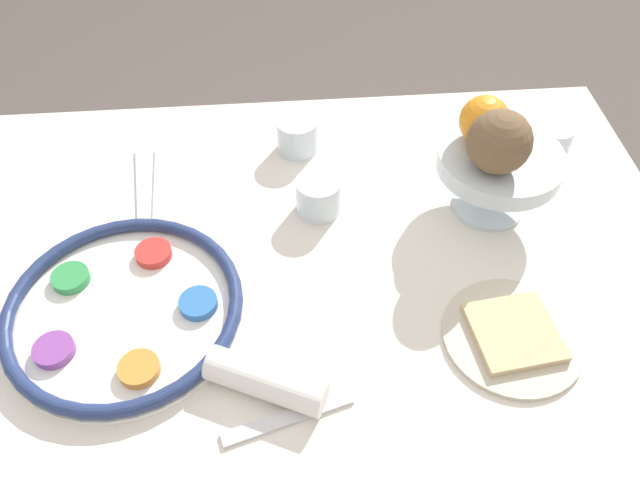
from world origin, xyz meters
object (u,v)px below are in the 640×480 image
(coconut, at_px, (499,142))
(cup_far, at_px, (550,140))
(fruit_stand, at_px, (498,166))
(cup_mid, at_px, (318,196))
(orange_fruit, at_px, (484,120))
(cup_near, at_px, (295,135))
(napkin_roll, at_px, (266,381))
(bread_plate, at_px, (513,335))
(seder_plate, at_px, (124,309))

(coconut, distance_m, cup_far, 0.26)
(fruit_stand, distance_m, coconut, 0.08)
(coconut, relative_size, cup_mid, 1.29)
(orange_fruit, relative_size, cup_near, 1.03)
(coconut, bearing_deg, cup_far, 43.24)
(cup_near, height_order, cup_mid, same)
(orange_fruit, distance_m, napkin_roll, 0.51)
(orange_fruit, distance_m, bread_plate, 0.33)
(seder_plate, xyz_separation_m, cup_near, (0.27, 0.35, 0.02))
(fruit_stand, xyz_separation_m, bread_plate, (-0.03, -0.26, -0.09))
(seder_plate, bearing_deg, orange_fruit, 20.70)
(fruit_stand, bearing_deg, bread_plate, -96.98)
(seder_plate, xyz_separation_m, cup_far, (0.72, 0.30, 0.02))
(fruit_stand, distance_m, cup_far, 0.20)
(napkin_roll, xyz_separation_m, cup_far, (0.52, 0.44, 0.01))
(coconut, relative_size, cup_near, 1.29)
(fruit_stand, bearing_deg, orange_fruit, 127.20)
(coconut, xyz_separation_m, napkin_roll, (-0.36, -0.28, -0.14))
(napkin_roll, bearing_deg, coconut, 38.33)
(seder_plate, relative_size, fruit_stand, 1.74)
(fruit_stand, relative_size, napkin_roll, 1.18)
(orange_fruit, xyz_separation_m, bread_plate, (-0.00, -0.29, -0.15))
(seder_plate, xyz_separation_m, fruit_stand, (0.58, 0.17, 0.08))
(coconut, bearing_deg, bread_plate, -92.26)
(bread_plate, xyz_separation_m, cup_near, (-0.28, 0.43, 0.02))
(cup_mid, bearing_deg, cup_near, 100.37)
(fruit_stand, distance_m, orange_fruit, 0.08)
(cup_mid, distance_m, cup_far, 0.44)
(orange_fruit, distance_m, cup_near, 0.34)
(seder_plate, height_order, bread_plate, seder_plate)
(coconut, bearing_deg, napkin_roll, -141.67)
(bread_plate, bearing_deg, seder_plate, 171.31)
(fruit_stand, relative_size, bread_plate, 0.99)
(fruit_stand, relative_size, cup_near, 2.65)
(seder_plate, xyz_separation_m, cup_mid, (0.30, 0.19, 0.02))
(coconut, bearing_deg, seder_plate, -165.41)
(bread_plate, height_order, napkin_roll, napkin_roll)
(seder_plate, relative_size, cup_far, 4.62)
(seder_plate, height_order, napkin_roll, napkin_roll)
(fruit_stand, height_order, napkin_roll, fruit_stand)
(napkin_roll, distance_m, cup_near, 0.49)
(orange_fruit, xyz_separation_m, napkin_roll, (-0.35, -0.35, -0.13))
(napkin_roll, bearing_deg, orange_fruit, 44.45)
(seder_plate, bearing_deg, bread_plate, -8.69)
(coconut, height_order, cup_near, coconut)
(napkin_roll, bearing_deg, cup_mid, 73.89)
(cup_near, bearing_deg, cup_mid, -79.63)
(seder_plate, height_order, cup_far, cup_far)
(seder_plate, bearing_deg, coconut, 14.59)
(bread_plate, distance_m, cup_mid, 0.37)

